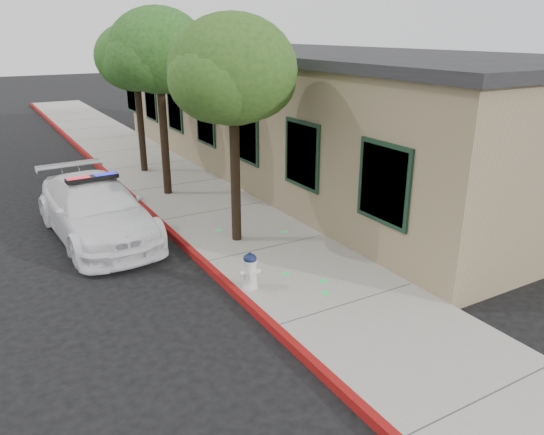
{
  "coord_description": "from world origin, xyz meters",
  "views": [
    {
      "loc": [
        -3.84,
        -6.6,
        4.86
      ],
      "look_at": [
        1.35,
        2.34,
        1.14
      ],
      "focal_mm": 34.44,
      "sensor_mm": 36.0,
      "label": 1
    }
  ],
  "objects": [
    {
      "name": "police_car",
      "position": [
        -1.52,
        5.98,
        0.73
      ],
      "size": [
        2.33,
        5.15,
        1.58
      ],
      "rotation": [
        0.0,
        0.0,
        0.06
      ],
      "color": "white",
      "rests_on": "ground"
    },
    {
      "name": "ground",
      "position": [
        0.0,
        0.0,
        0.0
      ],
      "size": [
        120.0,
        120.0,
        0.0
      ],
      "primitive_type": "plane",
      "color": "black",
      "rests_on": "ground"
    },
    {
      "name": "sidewalk",
      "position": [
        1.6,
        3.0,
        0.07
      ],
      "size": [
        3.2,
        60.0,
        0.15
      ],
      "primitive_type": "cube",
      "color": "gray",
      "rests_on": "ground"
    },
    {
      "name": "fire_hydrant",
      "position": [
        0.35,
        1.45,
        0.51
      ],
      "size": [
        0.42,
        0.36,
        0.72
      ],
      "rotation": [
        0.0,
        0.0,
        -0.21
      ],
      "color": "silver",
      "rests_on": "sidewalk"
    },
    {
      "name": "clapboard_building",
      "position": [
        6.69,
        9.0,
        2.13
      ],
      "size": [
        7.3,
        20.89,
        4.24
      ],
      "color": "#958461",
      "rests_on": "ground"
    },
    {
      "name": "street_tree_near",
      "position": [
        1.24,
        3.81,
        3.95
      ],
      "size": [
        3.01,
        2.78,
        5.1
      ],
      "rotation": [
        0.0,
        0.0,
        -0.22
      ],
      "color": "black",
      "rests_on": "sidewalk"
    },
    {
      "name": "street_tree_far",
      "position": [
        1.33,
        11.27,
        3.9
      ],
      "size": [
        2.69,
        2.71,
        4.99
      ],
      "rotation": [
        0.0,
        0.0,
        0.33
      ],
      "color": "black",
      "rests_on": "sidewalk"
    },
    {
      "name": "red_curb",
      "position": [
        0.06,
        3.0,
        0.08
      ],
      "size": [
        0.14,
        60.0,
        0.16
      ],
      "primitive_type": "cube",
      "color": "maroon",
      "rests_on": "ground"
    },
    {
      "name": "street_tree_mid",
      "position": [
        1.1,
        8.27,
        4.2
      ],
      "size": [
        3.02,
        2.81,
        5.37
      ],
      "rotation": [
        0.0,
        0.0,
        -0.18
      ],
      "color": "black",
      "rests_on": "sidewalk"
    }
  ]
}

